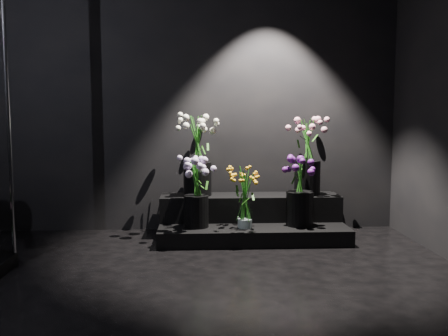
{
  "coord_description": "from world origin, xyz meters",
  "views": [
    {
      "loc": [
        0.01,
        -3.03,
        1.16
      ],
      "look_at": [
        0.22,
        1.2,
        0.71
      ],
      "focal_mm": 40.0,
      "sensor_mm": 36.0,
      "label": 1
    }
  ],
  "objects": [
    {
      "name": "display_riser",
      "position": [
        0.5,
        1.65,
        0.16
      ],
      "size": [
        1.74,
        0.77,
        0.39
      ],
      "color": "black",
      "rests_on": "floor"
    },
    {
      "name": "bouquet_lilac",
      "position": [
        -0.02,
        1.44,
        0.52
      ],
      "size": [
        0.49,
        0.49,
        0.63
      ],
      "rotation": [
        0.0,
        0.0,
        -0.42
      ],
      "color": "black",
      "rests_on": "display_riser"
    },
    {
      "name": "wall_back",
      "position": [
        0.0,
        2.0,
        1.4
      ],
      "size": [
        4.0,
        0.0,
        4.0
      ],
      "primitive_type": "plane",
      "rotation": [
        1.57,
        0.0,
        0.0
      ],
      "color": "black",
      "rests_on": "floor"
    },
    {
      "name": "floor",
      "position": [
        0.0,
        0.0,
        0.0
      ],
      "size": [
        4.0,
        4.0,
        0.0
      ],
      "primitive_type": "plane",
      "color": "black",
      "rests_on": "ground"
    },
    {
      "name": "bouquet_orange_bells",
      "position": [
        0.42,
        1.37,
        0.43
      ],
      "size": [
        0.26,
        0.26,
        0.56
      ],
      "rotation": [
        0.0,
        0.0,
        0.03
      ],
      "color": "white",
      "rests_on": "display_riser"
    },
    {
      "name": "bouquet_pink_roses",
      "position": [
        1.06,
        1.75,
        0.81
      ],
      "size": [
        0.43,
        0.43,
        0.74
      ],
      "rotation": [
        0.0,
        0.0,
        0.2
      ],
      "color": "black",
      "rests_on": "display_riser"
    },
    {
      "name": "bouquet_cream_roses",
      "position": [
        -0.01,
        1.76,
        0.82
      ],
      "size": [
        0.43,
        0.43,
        0.77
      ],
      "rotation": [
        0.0,
        0.0,
        -0.18
      ],
      "color": "black",
      "rests_on": "display_riser"
    },
    {
      "name": "bouquet_purple",
      "position": [
        0.93,
        1.46,
        0.48
      ],
      "size": [
        0.36,
        0.36,
        0.63
      ],
      "rotation": [
        0.0,
        0.0,
        -0.2
      ],
      "color": "black",
      "rests_on": "display_riser"
    }
  ]
}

